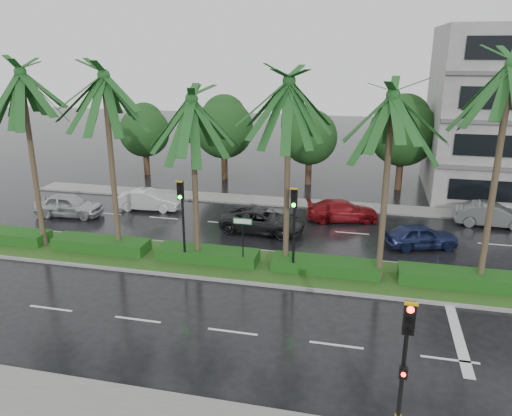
% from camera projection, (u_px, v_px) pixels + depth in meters
% --- Properties ---
extents(ground, '(120.00, 120.00, 0.00)m').
position_uv_depth(ground, '(261.00, 277.00, 24.01)').
color(ground, black).
rests_on(ground, ground).
extents(far_sidewalk, '(40.00, 2.00, 0.12)m').
position_uv_depth(far_sidewalk, '(298.00, 203.00, 35.11)').
color(far_sidewalk, slate).
rests_on(far_sidewalk, ground).
extents(median, '(36.00, 4.00, 0.15)m').
position_uv_depth(median, '(265.00, 267.00, 24.92)').
color(median, gray).
rests_on(median, ground).
extents(hedge, '(35.20, 1.40, 0.60)m').
position_uv_depth(hedge, '(265.00, 260.00, 24.80)').
color(hedge, '#174614').
rests_on(hedge, median).
extents(lane_markings, '(34.00, 13.06, 0.01)m').
position_uv_depth(lane_markings, '(323.00, 287.00, 22.96)').
color(lane_markings, silver).
rests_on(lane_markings, ground).
extents(palm_row, '(26.30, 4.20, 10.56)m').
position_uv_depth(palm_row, '(239.00, 96.00, 22.63)').
color(palm_row, '#453927').
rests_on(palm_row, median).
extents(signal_near, '(0.34, 0.45, 4.36)m').
position_uv_depth(signal_near, '(404.00, 365.00, 13.25)').
color(signal_near, black).
rests_on(signal_near, near_sidewalk).
extents(signal_median_left, '(0.34, 0.42, 4.36)m').
position_uv_depth(signal_median_left, '(182.00, 210.00, 24.23)').
color(signal_median_left, black).
rests_on(signal_median_left, median).
extents(signal_median_right, '(0.34, 0.42, 4.36)m').
position_uv_depth(signal_median_right, '(294.00, 218.00, 23.04)').
color(signal_median_right, black).
rests_on(signal_median_right, median).
extents(street_sign, '(0.95, 0.09, 2.60)m').
position_uv_depth(street_sign, '(243.00, 230.00, 24.02)').
color(street_sign, black).
rests_on(street_sign, median).
extents(bg_trees, '(32.93, 5.63, 8.13)m').
position_uv_depth(bg_trees, '(345.00, 128.00, 38.29)').
color(bg_trees, '#3E2C1C').
rests_on(bg_trees, ground).
extents(car_silver, '(2.03, 4.45, 1.48)m').
position_uv_depth(car_silver, '(69.00, 205.00, 32.40)').
color(car_silver, '#B2B7BB').
rests_on(car_silver, ground).
extents(car_white, '(1.81, 4.30, 1.38)m').
position_uv_depth(car_white, '(149.00, 200.00, 33.68)').
color(car_white, '#B8B8B8').
rests_on(car_white, ground).
extents(car_darkgrey, '(2.66, 5.17, 1.40)m').
position_uv_depth(car_darkgrey, '(262.00, 221.00, 29.64)').
color(car_darkgrey, black).
rests_on(car_darkgrey, ground).
extents(car_red, '(2.83, 4.84, 1.32)m').
position_uv_depth(car_red, '(342.00, 211.00, 31.59)').
color(car_red, maroon).
rests_on(car_red, ground).
extents(car_blue, '(2.76, 4.25, 1.35)m').
position_uv_depth(car_blue, '(421.00, 236.00, 27.34)').
color(car_blue, '#18224A').
rests_on(car_blue, ground).
extents(car_grey, '(1.70, 4.43, 1.44)m').
position_uv_depth(car_grey, '(492.00, 215.00, 30.62)').
color(car_grey, '#595D5F').
rests_on(car_grey, ground).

